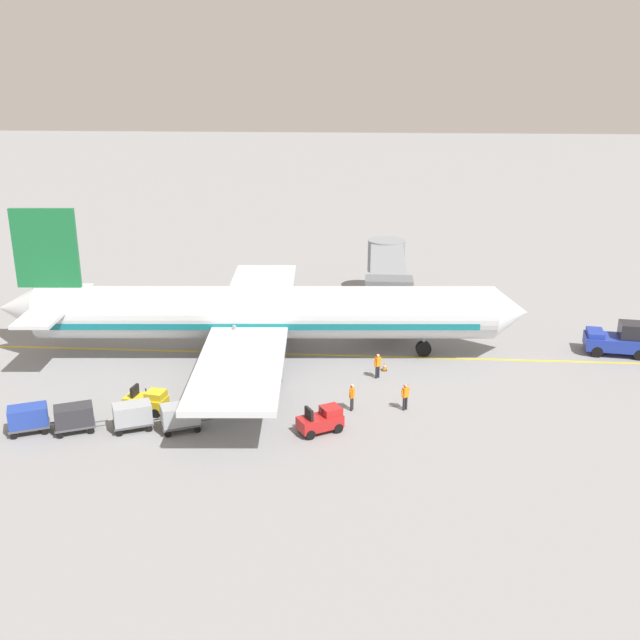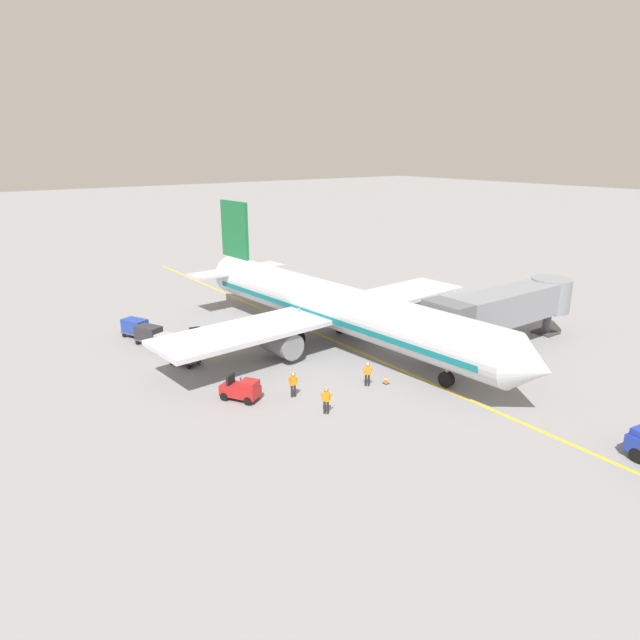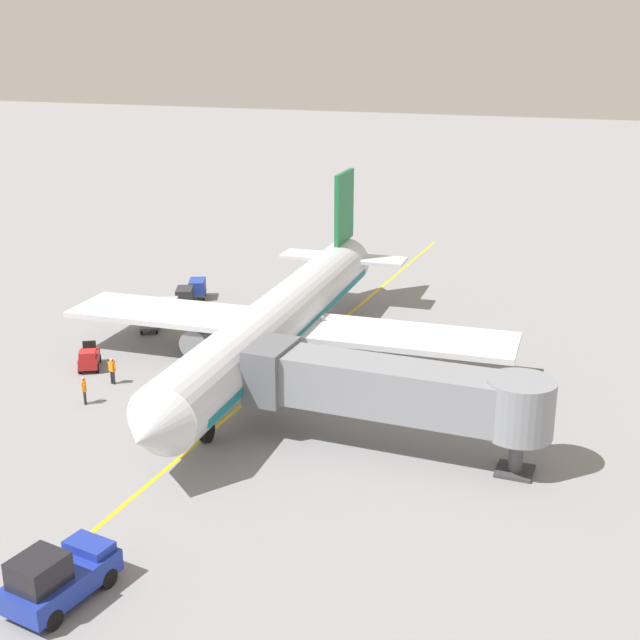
{
  "view_description": "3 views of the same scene",
  "coord_description": "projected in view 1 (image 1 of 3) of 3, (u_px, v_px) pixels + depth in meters",
  "views": [
    {
      "loc": [
        49.25,
        6.27,
        19.42
      ],
      "look_at": [
        -0.09,
        2.71,
        2.63
      ],
      "focal_mm": 41.37,
      "sensor_mm": 36.0,
      "label": 1
    },
    {
      "loc": [
        27.39,
        33.26,
        15.69
      ],
      "look_at": [
        1.81,
        -1.41,
        2.29
      ],
      "focal_mm": 31.41,
      "sensor_mm": 36.0,
      "label": 2
    },
    {
      "loc": [
        -20.98,
        45.8,
        20.27
      ],
      "look_at": [
        -2.34,
        -1.24,
        3.54
      ],
      "focal_mm": 47.52,
      "sensor_mm": 36.0,
      "label": 3
    }
  ],
  "objects": [
    {
      "name": "baggage_tug_trailing",
      "position": [
        321.0,
        420.0,
        41.52
      ],
      "size": [
        2.32,
        2.76,
        1.62
      ],
      "color": "#B21E1E",
      "rests_on": "ground"
    },
    {
      "name": "baggage_cart_third_in_train",
      "position": [
        74.0,
        416.0,
        41.45
      ],
      "size": [
        2.09,
        2.93,
        1.58
      ],
      "color": "#4C4C51",
      "rests_on": "ground"
    },
    {
      "name": "baggage_cart_front",
      "position": [
        180.0,
        415.0,
        41.59
      ],
      "size": [
        2.09,
        2.93,
        1.58
      ],
      "color": "#4C4C51",
      "rests_on": "ground"
    },
    {
      "name": "baggage_tug_lead",
      "position": [
        147.0,
        401.0,
        43.92
      ],
      "size": [
        1.69,
        2.68,
        1.62
      ],
      "color": "gold",
      "rests_on": "ground"
    },
    {
      "name": "baggage_cart_tail_end",
      "position": [
        28.0,
        417.0,
        41.36
      ],
      "size": [
        2.09,
        2.93,
        1.58
      ],
      "color": "#4C4C51",
      "rests_on": "ground"
    },
    {
      "name": "pushback_tractor",
      "position": [
        620.0,
        340.0,
        52.86
      ],
      "size": [
        2.78,
        4.66,
        2.4
      ],
      "color": "#1E339E",
      "rests_on": "ground"
    },
    {
      "name": "baggage_cart_second_in_train",
      "position": [
        132.0,
        414.0,
        41.7
      ],
      "size": [
        2.09,
        2.93,
        1.58
      ],
      "color": "#4C4C51",
      "rests_on": "ground"
    },
    {
      "name": "parked_airliner",
      "position": [
        262.0,
        314.0,
        51.85
      ],
      "size": [
        30.29,
        37.35,
        10.63
      ],
      "color": "silver",
      "rests_on": "ground"
    },
    {
      "name": "jet_bridge",
      "position": [
        387.0,
        274.0,
        60.91
      ],
      "size": [
        15.81,
        3.5,
        4.98
      ],
      "color": "gray",
      "rests_on": "ground"
    },
    {
      "name": "ground_crew_loader",
      "position": [
        378.0,
        365.0,
        48.76
      ],
      "size": [
        0.59,
        0.56,
        1.69
      ],
      "color": "#232328",
      "rests_on": "ground"
    },
    {
      "name": "ground_crew_wing_walker",
      "position": [
        352.0,
        396.0,
        44.1
      ],
      "size": [
        0.72,
        0.33,
        1.69
      ],
      "color": "#232328",
      "rests_on": "ground"
    },
    {
      "name": "safety_cone_nose_left",
      "position": [
        384.0,
        366.0,
        50.19
      ],
      "size": [
        0.36,
        0.36,
        0.59
      ],
      "color": "black",
      "rests_on": "ground"
    },
    {
      "name": "ground_crew_marshaller",
      "position": [
        405.0,
        395.0,
        44.15
      ],
      "size": [
        0.55,
        0.6,
        1.69
      ],
      "color": "#232328",
      "rests_on": "ground"
    },
    {
      "name": "gate_lead_in_line",
      "position": [
        283.0,
        354.0,
        53.18
      ],
      "size": [
        0.24,
        80.0,
        0.01
      ],
      "primitive_type": "cube",
      "color": "gold",
      "rests_on": "ground"
    },
    {
      "name": "ground_plane",
      "position": [
        283.0,
        354.0,
        53.19
      ],
      "size": [
        400.0,
        400.0,
        0.0
      ],
      "primitive_type": "plane",
      "color": "gray"
    }
  ]
}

